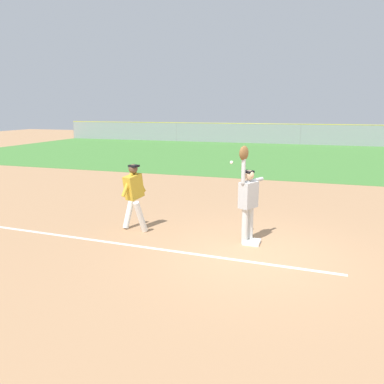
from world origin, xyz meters
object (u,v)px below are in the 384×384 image
(fielder, at_px, (248,196))
(runner, at_px, (134,193))
(baseball, at_px, (232,162))
(parked_car_silver, at_px, (376,136))
(parked_car_green, at_px, (235,133))
(parked_car_black, at_px, (302,134))
(first_base, at_px, (252,242))

(fielder, relative_size, runner, 1.33)
(baseball, relative_size, parked_car_silver, 0.02)
(runner, relative_size, baseball, 23.24)
(runner, relative_size, parked_car_silver, 0.39)
(parked_car_green, distance_m, parked_car_black, 6.52)
(first_base, bearing_deg, runner, 178.78)
(first_base, distance_m, runner, 3.17)
(parked_car_green, bearing_deg, baseball, -81.70)
(fielder, height_order, parked_car_silver, fielder)
(parked_car_black, bearing_deg, fielder, -91.90)
(first_base, relative_size, parked_car_green, 0.08)
(runner, xyz_separation_m, parked_car_black, (3.14, 29.96, -0.32))
(parked_car_black, bearing_deg, parked_car_green, -178.20)
(baseball, height_order, parked_car_green, baseball)
(parked_car_silver, bearing_deg, parked_car_green, 177.65)
(first_base, xyz_separation_m, baseball, (-0.52, 0.00, 1.84))
(first_base, distance_m, parked_car_black, 30.04)
(parked_car_black, relative_size, parked_car_silver, 1.00)
(runner, xyz_separation_m, parked_car_silver, (9.58, 29.26, -0.32))
(baseball, height_order, parked_car_silver, baseball)
(baseball, bearing_deg, fielder, 1.76)
(fielder, distance_m, parked_car_silver, 30.07)
(first_base, bearing_deg, parked_car_silver, 77.39)
(fielder, relative_size, parked_car_silver, 0.51)
(parked_car_black, height_order, parked_car_silver, same)
(baseball, bearing_deg, parked_car_black, 88.78)
(parked_car_black, bearing_deg, parked_car_silver, -7.66)
(baseball, xyz_separation_m, parked_car_black, (0.64, 30.03, -1.20))
(parked_car_silver, bearing_deg, baseball, -104.44)
(fielder, bearing_deg, baseball, 27.92)
(baseball, distance_m, parked_car_green, 30.26)
(first_base, bearing_deg, parked_car_green, 102.15)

